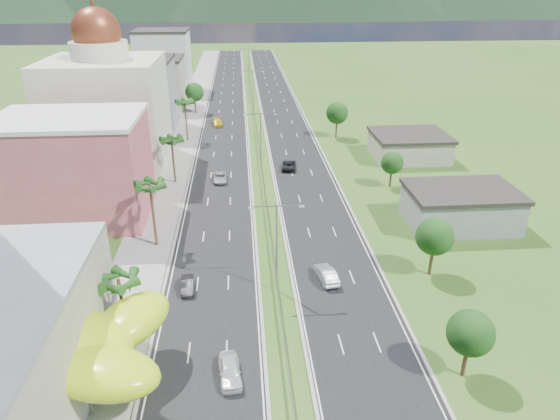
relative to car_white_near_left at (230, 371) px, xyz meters
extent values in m
plane|color=#2D5119|center=(5.28, 3.70, -0.86)|extent=(500.00, 500.00, 0.00)
cube|color=black|center=(-2.22, 93.70, -0.84)|extent=(11.00, 260.00, 0.04)
cube|color=black|center=(12.78, 93.70, -0.84)|extent=(11.00, 260.00, 0.04)
cube|color=gray|center=(-11.72, 93.70, -0.80)|extent=(7.00, 260.00, 0.12)
cube|color=gray|center=(5.28, 75.70, -0.24)|extent=(0.08, 216.00, 0.28)
cube|color=gray|center=(5.28, 177.70, -0.51)|extent=(0.10, 0.12, 0.70)
cylinder|color=gray|center=(5.28, 13.70, 4.64)|extent=(0.20, 0.20, 11.00)
cube|color=gray|center=(3.84, 13.70, 9.94)|extent=(2.88, 0.12, 0.12)
cube|color=gray|center=(6.72, 13.70, 9.94)|extent=(2.88, 0.12, 0.12)
cube|color=silver|center=(2.56, 13.70, 9.84)|extent=(0.60, 0.25, 0.18)
cube|color=silver|center=(8.00, 13.70, 9.84)|extent=(0.60, 0.25, 0.18)
cylinder|color=gray|center=(5.28, 53.70, 4.64)|extent=(0.20, 0.20, 11.00)
cube|color=gray|center=(3.84, 53.70, 9.94)|extent=(2.88, 0.12, 0.12)
cube|color=gray|center=(6.72, 53.70, 9.94)|extent=(2.88, 0.12, 0.12)
cube|color=silver|center=(2.56, 53.70, 9.84)|extent=(0.60, 0.25, 0.18)
cube|color=silver|center=(8.00, 53.70, 9.84)|extent=(0.60, 0.25, 0.18)
cylinder|color=gray|center=(5.28, 98.70, 4.64)|extent=(0.20, 0.20, 11.00)
cube|color=gray|center=(3.84, 98.70, 9.94)|extent=(2.88, 0.12, 0.12)
cube|color=gray|center=(6.72, 98.70, 9.94)|extent=(2.88, 0.12, 0.12)
cube|color=silver|center=(2.56, 98.70, 9.84)|extent=(0.60, 0.25, 0.18)
cube|color=silver|center=(8.00, 98.70, 9.84)|extent=(0.60, 0.25, 0.18)
cylinder|color=gray|center=(5.28, 143.70, 4.64)|extent=(0.20, 0.20, 11.00)
cube|color=gray|center=(3.84, 143.70, 9.94)|extent=(2.88, 0.12, 0.12)
cube|color=gray|center=(6.72, 143.70, 9.94)|extent=(2.88, 0.12, 0.12)
cube|color=silver|center=(2.56, 143.70, 9.84)|extent=(0.60, 0.25, 0.18)
cube|color=silver|center=(8.00, 143.70, 9.84)|extent=(0.60, 0.25, 0.18)
cylinder|color=gray|center=(-18.72, 1.70, 1.14)|extent=(0.50, 0.50, 4.00)
cylinder|color=gray|center=(-11.72, -3.30, 1.14)|extent=(0.50, 0.50, 4.00)
cylinder|color=gray|center=(-9.72, 1.70, 1.14)|extent=(0.50, 0.50, 4.00)
cube|color=#B74B52|center=(-22.72, 35.70, 6.64)|extent=(20.00, 15.00, 15.00)
cube|color=beige|center=(-22.72, 58.70, 9.14)|extent=(20.00, 20.00, 20.00)
cylinder|color=beige|center=(-22.72, 58.70, 20.64)|extent=(10.00, 10.00, 3.00)
sphere|color=maroon|center=(-22.72, 58.70, 23.64)|extent=(8.40, 8.40, 8.40)
cube|color=gray|center=(-21.72, 83.70, 7.14)|extent=(16.00, 15.00, 16.00)
cube|color=#9F9783|center=(-21.72, 105.70, 5.64)|extent=(16.00, 15.00, 13.00)
cube|color=silver|center=(-21.72, 128.70, 8.14)|extent=(16.00, 15.00, 18.00)
cube|color=gray|center=(33.28, 28.70, 1.64)|extent=(15.00, 10.00, 5.00)
cube|color=#9F9783|center=(35.28, 58.70, 1.34)|extent=(14.00, 12.00, 4.40)
cylinder|color=#47301C|center=(-10.22, 5.70, 2.89)|extent=(0.36, 0.36, 7.50)
cylinder|color=#47301C|center=(-10.22, 25.70, 3.64)|extent=(0.36, 0.36, 9.00)
cylinder|color=#47301C|center=(-10.22, 48.70, 3.14)|extent=(0.36, 0.36, 8.00)
cylinder|color=#47301C|center=(-10.22, 73.70, 3.54)|extent=(0.36, 0.36, 8.80)
cylinder|color=#47301C|center=(-10.22, 98.70, 1.59)|extent=(0.40, 0.40, 4.90)
sphere|color=#1D4917|center=(-10.22, 98.70, 4.74)|extent=(4.90, 4.90, 4.90)
cylinder|color=#47301C|center=(21.28, -1.30, 1.24)|extent=(0.40, 0.40, 4.20)
sphere|color=#1D4917|center=(21.28, -1.30, 3.94)|extent=(4.20, 4.20, 4.20)
cylinder|color=#47301C|center=(24.28, 15.70, 1.42)|extent=(0.40, 0.40, 4.55)
sphere|color=#1D4917|center=(24.28, 15.70, 4.34)|extent=(4.55, 4.55, 4.55)
cylinder|color=#47301C|center=(27.28, 43.70, 1.07)|extent=(0.40, 0.40, 3.85)
sphere|color=#1D4917|center=(27.28, 43.70, 3.54)|extent=(3.85, 3.85, 3.85)
cylinder|color=#47301C|center=(23.28, 73.70, 1.59)|extent=(0.40, 0.40, 4.90)
sphere|color=#1D4917|center=(23.28, 73.70, 4.74)|extent=(4.90, 4.90, 4.90)
imported|color=silver|center=(0.00, 0.00, 0.00)|extent=(2.40, 4.96, 1.63)
imported|color=black|center=(-5.07, 14.54, -0.15)|extent=(1.72, 4.14, 1.33)
imported|color=#9FA2A6|center=(-2.29, 48.63, -0.12)|extent=(2.57, 5.13, 1.39)
imported|color=gold|center=(-3.95, 85.85, -0.02)|extent=(2.78, 5.66, 1.58)
imported|color=#AAADB1|center=(11.37, 15.31, 0.01)|extent=(2.53, 5.20, 1.64)
imported|color=black|center=(10.58, 54.01, -0.06)|extent=(3.23, 5.74, 1.51)
camera|label=1|loc=(1.76, -34.93, 32.33)|focal=32.00mm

